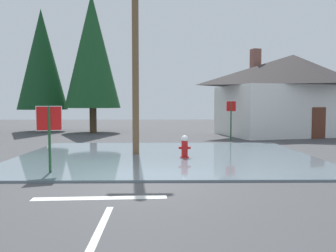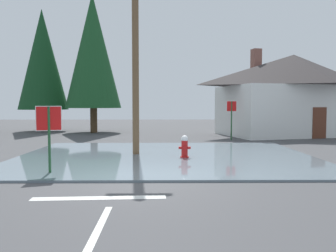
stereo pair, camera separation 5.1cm
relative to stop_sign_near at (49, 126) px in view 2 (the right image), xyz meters
name	(u,v)px [view 2 (the right image)]	position (x,y,z in m)	size (l,w,h in m)	color
ground_plane	(140,181)	(2.81, -0.60, -1.56)	(80.00, 80.00, 0.10)	#424244
flood_puddle	(165,156)	(3.57, 3.53, -1.48)	(11.96, 9.28, 0.07)	slate
lane_stop_bar	(99,198)	(2.01, -2.65, -1.51)	(3.10, 0.30, 0.01)	silver
lane_center_stripe	(94,239)	(2.38, -5.04, -1.51)	(3.41, 0.14, 0.01)	silver
stop_sign_near	(49,126)	(0.00, 0.00, 0.00)	(0.72, 0.28, 2.12)	#1E4C28
fire_hydrant	(185,148)	(4.33, 2.96, -1.05)	(0.48, 0.41, 0.95)	red
utility_pole	(135,39)	(2.33, 3.93, 3.37)	(1.60, 0.28, 9.41)	brown
stop_sign_far	(231,113)	(7.65, 10.35, 0.17)	(0.63, 0.13, 2.39)	#1E4C28
house	(293,93)	(12.73, 13.87, 1.45)	(11.59, 8.42, 6.16)	silver
pine_tree_tall_left	(43,60)	(-6.32, 17.52, 4.29)	(3.94, 3.94, 9.86)	#4C3823
pine_tree_mid_left	(93,51)	(-1.94, 16.03, 4.75)	(4.26, 4.26, 10.65)	#4C3823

